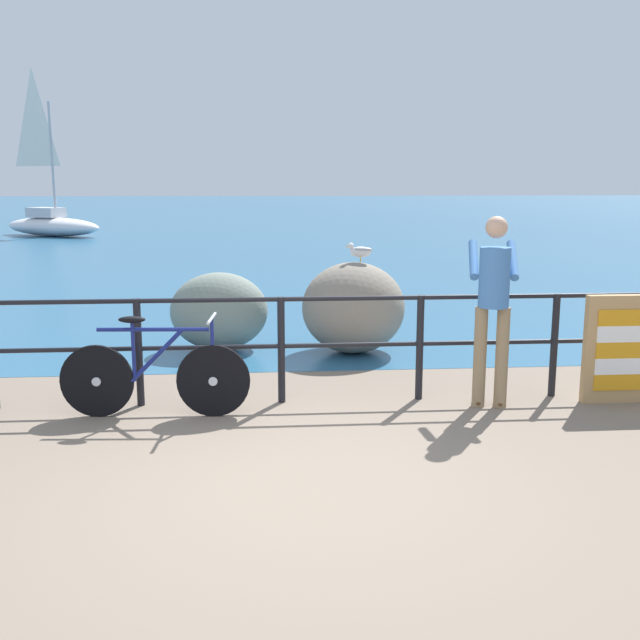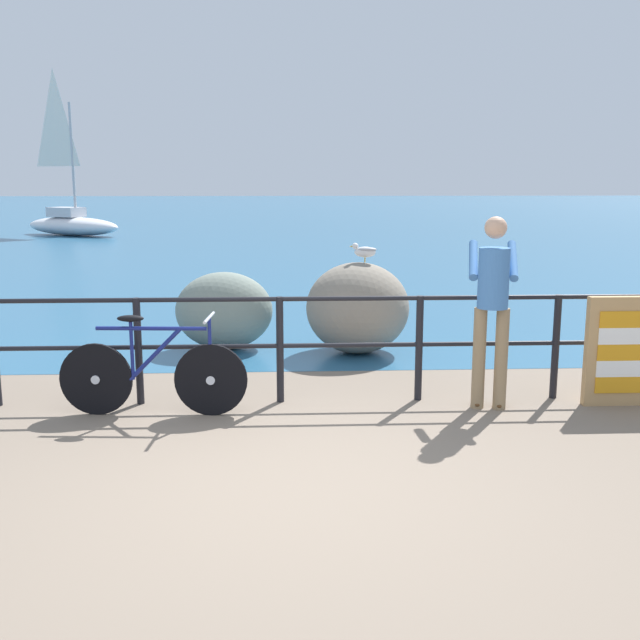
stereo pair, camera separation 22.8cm
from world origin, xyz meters
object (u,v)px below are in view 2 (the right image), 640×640
at_px(person_at_railing, 492,303).
at_px(breakwater_boulder_left, 224,311).
at_px(folded_deckchair_stack, 630,351).
at_px(bicycle, 154,373).
at_px(breakwater_boulder_main, 358,308).
at_px(sailboat, 71,217).
at_px(seagull, 365,251).

distance_m(person_at_railing, breakwater_boulder_left, 3.74).
bearing_deg(folded_deckchair_stack, bicycle, -178.75).
xyz_separation_m(person_at_railing, breakwater_boulder_main, (-1.01, 2.29, -0.43)).
distance_m(folded_deckchair_stack, sailboat, 24.82).
bearing_deg(seagull, person_at_railing, 123.21).
height_order(folded_deckchair_stack, seagull, seagull).
relative_size(person_at_railing, breakwater_boulder_left, 1.47).
height_order(seagull, sailboat, sailboat).
bearing_deg(seagull, folded_deckchair_stack, 146.03).
bearing_deg(person_at_railing, bicycle, 104.33).
bearing_deg(seagull, sailboat, -54.01).
xyz_separation_m(breakwater_boulder_left, seagull, (1.73, -0.28, 0.77)).
bearing_deg(breakwater_boulder_main, breakwater_boulder_left, 169.85).
bearing_deg(bicycle, breakwater_boulder_main, 52.61).
bearing_deg(folded_deckchair_stack, sailboat, 117.19).
bearing_deg(bicycle, seagull, 51.72).
bearing_deg(person_at_railing, breakwater_boulder_left, 58.80).
xyz_separation_m(person_at_railing, sailboat, (-10.01, 22.11, -0.28)).
xyz_separation_m(person_at_railing, folded_deckchair_stack, (1.33, 0.03, -0.47)).
xyz_separation_m(breakwater_boulder_main, seagull, (0.08, 0.02, 0.70)).
distance_m(breakwater_boulder_left, sailboat, 20.86).
bearing_deg(sailboat, breakwater_boulder_main, -35.16).
bearing_deg(folded_deckchair_stack, person_at_railing, -178.91).
distance_m(breakwater_boulder_main, sailboat, 21.76).
bearing_deg(breakwater_boulder_left, person_at_railing, -44.21).
bearing_deg(bicycle, breakwater_boulder_left, 84.86).
relative_size(person_at_railing, breakwater_boulder_main, 1.41).
distance_m(bicycle, folded_deckchair_stack, 4.42).
relative_size(bicycle, breakwater_boulder_left, 1.40).
xyz_separation_m(bicycle, person_at_railing, (3.08, 0.07, 0.60)).
height_order(breakwater_boulder_left, seagull, seagull).
bearing_deg(breakwater_boulder_left, seagull, -9.13).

